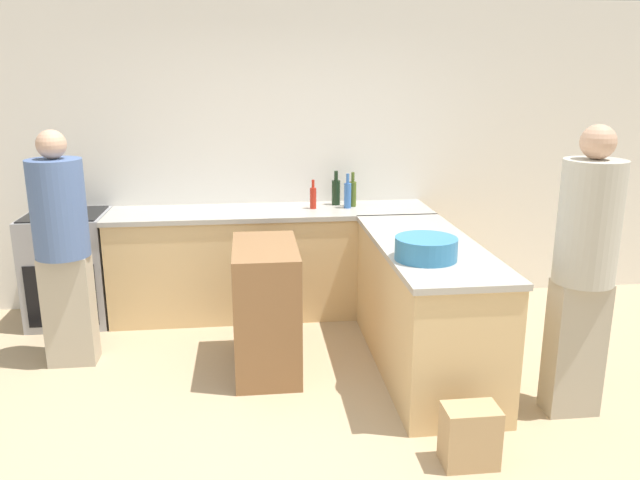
% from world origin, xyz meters
% --- Properties ---
extents(ground_plane, '(14.00, 14.00, 0.00)m').
position_xyz_m(ground_plane, '(0.00, 0.00, 0.00)').
color(ground_plane, tan).
extents(wall_back, '(8.00, 0.06, 2.70)m').
position_xyz_m(wall_back, '(0.00, 2.35, 1.35)').
color(wall_back, white).
rests_on(wall_back, ground_plane).
extents(counter_back, '(2.77, 0.65, 0.93)m').
position_xyz_m(counter_back, '(0.00, 2.01, 0.47)').
color(counter_back, '#D6B27A').
rests_on(counter_back, ground_plane).
extents(counter_peninsula, '(0.69, 1.84, 0.93)m').
position_xyz_m(counter_peninsula, '(1.04, 0.80, 0.47)').
color(counter_peninsula, '#D6B27A').
rests_on(counter_peninsula, ground_plane).
extents(range_oven, '(0.66, 0.63, 0.94)m').
position_xyz_m(range_oven, '(-1.72, 2.01, 0.47)').
color(range_oven, '#99999E').
rests_on(range_oven, ground_plane).
extents(island_table, '(0.45, 0.82, 0.92)m').
position_xyz_m(island_table, '(-0.08, 0.91, 0.46)').
color(island_table, brown).
rests_on(island_table, ground_plane).
extents(mixing_bowl, '(0.40, 0.40, 0.14)m').
position_xyz_m(mixing_bowl, '(0.92, 0.42, 1.00)').
color(mixing_bowl, teal).
rests_on(mixing_bowl, counter_peninsula).
extents(olive_oil_bottle, '(0.06, 0.06, 0.30)m').
position_xyz_m(olive_oil_bottle, '(0.72, 2.08, 1.05)').
color(olive_oil_bottle, '#475B1E').
rests_on(olive_oil_bottle, counter_back).
extents(wine_bottle_dark, '(0.08, 0.08, 0.31)m').
position_xyz_m(wine_bottle_dark, '(0.59, 2.16, 1.05)').
color(wine_bottle_dark, black).
rests_on(wine_bottle_dark, counter_back).
extents(hot_sauce_bottle, '(0.06, 0.06, 0.25)m').
position_xyz_m(hot_sauce_bottle, '(0.37, 2.02, 1.03)').
color(hot_sauce_bottle, red).
rests_on(hot_sauce_bottle, counter_back).
extents(water_bottle_blue, '(0.06, 0.06, 0.30)m').
position_xyz_m(water_bottle_blue, '(0.67, 2.01, 1.05)').
color(water_bottle_blue, '#386BB7').
rests_on(water_bottle_blue, counter_back).
extents(person_by_range, '(0.38, 0.38, 1.71)m').
position_xyz_m(person_by_range, '(-1.50, 1.16, 0.92)').
color(person_by_range, '#ADA38E').
rests_on(person_by_range, ground_plane).
extents(person_at_peninsula, '(0.36, 0.36, 1.80)m').
position_xyz_m(person_at_peninsula, '(1.79, 0.08, 0.98)').
color(person_at_peninsula, '#ADA38E').
rests_on(person_at_peninsula, ground_plane).
extents(paper_bag, '(0.30, 0.19, 0.34)m').
position_xyz_m(paper_bag, '(0.97, -0.39, 0.17)').
color(paper_bag, tan).
rests_on(paper_bag, ground_plane).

